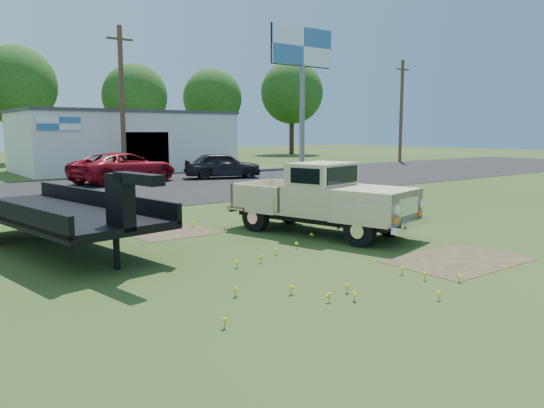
{
  "coord_description": "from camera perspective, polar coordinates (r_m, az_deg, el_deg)",
  "views": [
    {
      "loc": [
        -8.46,
        -9.45,
        2.77
      ],
      "look_at": [
        -0.53,
        1.0,
        0.96
      ],
      "focal_mm": 35.0,
      "sensor_mm": 36.0,
      "label": 1
    }
  ],
  "objects": [
    {
      "name": "treeline_d",
      "position": [
        51.18,
        -25.82,
        11.41
      ],
      "size": [
        6.72,
        6.72,
        10.0
      ],
      "color": "#392419",
      "rests_on": "ground"
    },
    {
      "name": "dirt_patch_a",
      "position": [
        12.18,
        19.43,
        -5.74
      ],
      "size": [
        3.0,
        2.0,
        0.01
      ],
      "primitive_type": "cube",
      "color": "#453324",
      "rests_on": "ground"
    },
    {
      "name": "commercial_building",
      "position": [
        39.21,
        -15.65,
        6.6
      ],
      "size": [
        14.2,
        8.2,
        4.15
      ],
      "color": "silver",
      "rests_on": "ground"
    },
    {
      "name": "treeline_e",
      "position": [
        52.69,
        -14.54,
        11.12
      ],
      "size": [
        6.08,
        6.08,
        9.04
      ],
      "color": "#392419",
      "rests_on": "ground"
    },
    {
      "name": "utility_pole_east",
      "position": [
        49.72,
        13.74,
        9.76
      ],
      "size": [
        1.6,
        0.3,
        9.0
      ],
      "color": "#432E1F",
      "rests_on": "ground"
    },
    {
      "name": "billboard",
      "position": [
        44.33,
        3.26,
        15.33
      ],
      "size": [
        6.1,
        0.45,
        11.05
      ],
      "color": "slate",
      "rests_on": "ground"
    },
    {
      "name": "asphalt_lot",
      "position": [
        26.02,
        -18.0,
        1.37
      ],
      "size": [
        90.0,
        14.0,
        0.02
      ],
      "primitive_type": "cube",
      "color": "black",
      "rests_on": "ground"
    },
    {
      "name": "flatbed_trailer",
      "position": [
        13.49,
        -22.39,
        -0.27
      ],
      "size": [
        3.57,
        7.64,
        2.0
      ],
      "primitive_type": null,
      "rotation": [
        0.0,
        0.0,
        0.16
      ],
      "color": "black",
      "rests_on": "ground"
    },
    {
      "name": "ground",
      "position": [
        12.98,
        4.54,
        -4.48
      ],
      "size": [
        140.0,
        140.0,
        0.0
      ],
      "primitive_type": "plane",
      "color": "#2A4215",
      "rests_on": "ground"
    },
    {
      "name": "utility_pole_mid",
      "position": [
        33.88,
        -15.83,
        10.68
      ],
      "size": [
        1.6,
        0.3,
        9.0
      ],
      "color": "#432E1F",
      "rests_on": "ground"
    },
    {
      "name": "treeline_f",
      "position": [
        59.47,
        -6.42,
        11.23
      ],
      "size": [
        6.4,
        6.4,
        9.52
      ],
      "color": "#392419",
      "rests_on": "ground"
    },
    {
      "name": "dark_sedan",
      "position": [
        31.32,
        -5.32,
        4.15
      ],
      "size": [
        4.8,
        3.17,
        1.52
      ],
      "primitive_type": "imported",
      "rotation": [
        0.0,
        0.0,
        1.23
      ],
      "color": "black",
      "rests_on": "ground"
    },
    {
      "name": "red_pickup",
      "position": [
        29.48,
        -15.6,
        3.76
      ],
      "size": [
        6.29,
        4.06,
        1.61
      ],
      "primitive_type": "imported",
      "rotation": [
        0.0,
        0.0,
        1.83
      ],
      "color": "maroon",
      "rests_on": "ground"
    },
    {
      "name": "vintage_pickup_truck",
      "position": [
        14.36,
        5.35,
        0.63
      ],
      "size": [
        3.37,
        5.7,
        1.94
      ],
      "primitive_type": null,
      "rotation": [
        0.0,
        0.0,
        0.26
      ],
      "color": "beige",
      "rests_on": "ground"
    },
    {
      "name": "treeline_g",
      "position": [
        64.05,
        2.15,
        11.88
      ],
      "size": [
        7.36,
        7.36,
        10.95
      ],
      "color": "#392419",
      "rests_on": "ground"
    },
    {
      "name": "dirt_patch_b",
      "position": [
        14.74,
        -10.51,
        -3.11
      ],
      "size": [
        2.2,
        1.6,
        0.01
      ],
      "primitive_type": "cube",
      "color": "#453324",
      "rests_on": "ground"
    }
  ]
}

